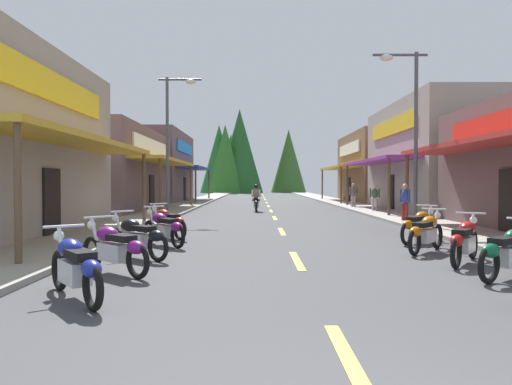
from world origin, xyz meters
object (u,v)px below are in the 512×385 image
motorcycle_parked_left_3 (165,227)px  motorcycle_parked_left_4 (169,222)px  motorcycle_parked_left_2 (139,236)px  rider_cruising_lead (258,200)px  motorcycle_parked_right_4 (421,225)px  motorcycle_parked_left_0 (77,266)px  motorcycle_parked_left_1 (116,247)px  pedestrian_waiting (355,194)px  pedestrian_by_shop (407,201)px  pedestrian_strolling (377,196)px  motorcycle_parked_right_2 (467,240)px  motorcycle_parked_right_3 (428,232)px  streetlamp_right (410,115)px  streetlamp_left (175,128)px  motorcycle_parked_right_1 (512,251)px

motorcycle_parked_left_3 → motorcycle_parked_left_4: size_ratio=1.01×
motorcycle_parked_left_2 → rider_cruising_lead: (2.63, 16.47, 0.17)m
motorcycle_parked_right_4 → rider_cruising_lead: size_ratio=0.76×
motorcycle_parked_left_0 → rider_cruising_lead: (2.57, 20.15, 0.17)m
motorcycle_parked_left_1 → motorcycle_parked_left_3: 3.82m
motorcycle_parked_left_4 → rider_cruising_lead: bearing=-52.5°
motorcycle_parked_left_1 → pedestrian_waiting: 23.30m
pedestrian_by_shop → pedestrian_strolling: (0.53, 6.93, -0.04)m
motorcycle_parked_right_2 → motorcycle_parked_left_3: size_ratio=1.05×
motorcycle_parked_right_3 → motorcycle_parked_right_4: 1.82m
motorcycle_parked_right_2 → motorcycle_parked_left_4: 8.25m
streetlamp_right → pedestrian_strolling: (1.00, 8.76, -3.27)m
motorcycle_parked_right_4 → pedestrian_strolling: (2.09, 13.08, 0.40)m
motorcycle_parked_left_3 → pedestrian_strolling: pedestrian_strolling is taller
pedestrian_by_shop → streetlamp_left: bearing=-39.3°
pedestrian_waiting → pedestrian_strolling: 4.07m
motorcycle_parked_left_4 → motorcycle_parked_left_0: bearing=140.1°
motorcycle_parked_left_3 → motorcycle_parked_left_2: bearing=135.0°
motorcycle_parked_right_4 → motorcycle_parked_left_1: (-7.10, -4.43, 0.00)m
motorcycle_parked_left_4 → pedestrian_strolling: bearing=-78.3°
motorcycle_parked_right_2 → motorcycle_parked_right_3: size_ratio=1.05×
motorcycle_parked_right_1 → pedestrian_strolling: pedestrian_strolling is taller
motorcycle_parked_right_3 → motorcycle_parked_left_1: bearing=151.5°
motorcycle_parked_right_1 → pedestrian_strolling: 18.07m
streetlamp_left → motorcycle_parked_right_1: (8.27, -13.78, -3.73)m
motorcycle_parked_right_4 → pedestrian_by_shop: (1.56, 6.14, 0.45)m
motorcycle_parked_right_1 → motorcycle_parked_left_3: size_ratio=1.04×
motorcycle_parked_left_2 → motorcycle_parked_left_4: (-0.04, 3.74, 0.00)m
motorcycle_parked_left_0 → motorcycle_parked_left_3: 5.74m
motorcycle_parked_left_0 → motorcycle_parked_left_1: bearing=-37.4°
motorcycle_parked_left_1 → pedestrian_strolling: pedestrian_strolling is taller
motorcycle_parked_left_0 → pedestrian_strolling: pedestrian_strolling is taller
motorcycle_parked_right_3 → motorcycle_parked_left_2: bearing=137.5°
motorcycle_parked_right_1 → pedestrian_waiting: 22.07m
streetlamp_left → motorcycle_parked_left_3: streetlamp_left is taller
pedestrian_strolling → pedestrian_by_shop: bearing=2.3°
motorcycle_parked_right_3 → motorcycle_parked_left_1: (-6.67, -2.66, 0.00)m
motorcycle_parked_right_1 → streetlamp_left: bearing=84.0°
streetlamp_left → motorcycle_parked_left_4: bearing=-81.4°
motorcycle_parked_right_2 → motorcycle_parked_left_4: same height
motorcycle_parked_right_3 → pedestrian_by_shop: pedestrian_by_shop is taller
motorcycle_parked_left_1 → pedestrian_by_shop: bearing=-88.2°
motorcycle_parked_right_2 → rider_cruising_lead: size_ratio=0.84×
motorcycle_parked_right_2 → motorcycle_parked_left_2: same height
motorcycle_parked_left_4 → pedestrian_by_shop: size_ratio=1.04×
pedestrian_by_shop → motorcycle_parked_right_1: bearing=57.8°
streetlamp_right → motorcycle_parked_right_4: (-1.09, -4.32, -3.68)m
pedestrian_strolling → motorcycle_parked_left_2: bearing=-23.7°
motorcycle_parked_left_2 → streetlamp_left: bearing=-44.8°
streetlamp_right → motorcycle_parked_right_1: 9.96m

